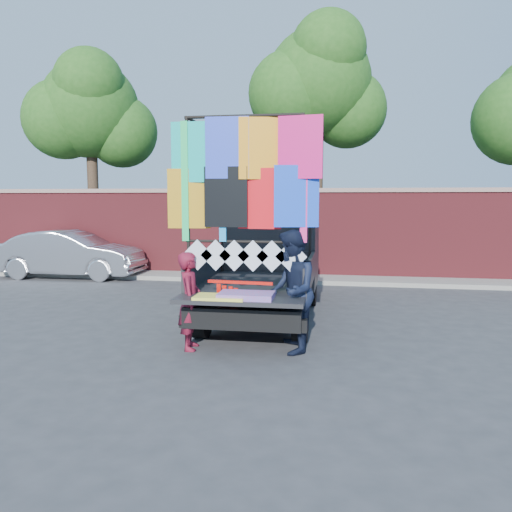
% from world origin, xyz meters
% --- Properties ---
extents(ground, '(90.00, 90.00, 0.00)m').
position_xyz_m(ground, '(0.00, 0.00, 0.00)').
color(ground, '#38383A').
rests_on(ground, ground).
extents(brick_wall, '(30.00, 0.45, 2.61)m').
position_xyz_m(brick_wall, '(0.00, 7.00, 1.33)').
color(brick_wall, maroon).
rests_on(brick_wall, ground).
extents(curb, '(30.00, 1.20, 0.12)m').
position_xyz_m(curb, '(0.00, 6.30, 0.06)').
color(curb, gray).
rests_on(curb, ground).
extents(tree_left, '(4.20, 3.30, 7.05)m').
position_xyz_m(tree_left, '(-6.48, 8.12, 5.12)').
color(tree_left, '#38281C').
rests_on(tree_left, ground).
extents(tree_mid, '(4.20, 3.30, 7.73)m').
position_xyz_m(tree_mid, '(1.02, 8.12, 5.70)').
color(tree_mid, '#38281C').
rests_on(tree_mid, ground).
extents(pickup_truck, '(2.24, 5.62, 3.54)m').
position_xyz_m(pickup_truck, '(0.30, 2.50, 0.89)').
color(pickup_truck, black).
rests_on(pickup_truck, ground).
extents(sedan, '(4.24, 1.55, 1.39)m').
position_xyz_m(sedan, '(-6.06, 5.83, 0.69)').
color(sedan, '#BABBC2').
rests_on(sedan, ground).
extents(woman, '(0.45, 0.60, 1.51)m').
position_xyz_m(woman, '(-0.52, -0.35, 0.75)').
color(woman, maroon).
rests_on(woman, ground).
extents(man, '(0.83, 1.00, 1.86)m').
position_xyz_m(man, '(1.02, -0.25, 0.93)').
color(man, black).
rests_on(man, ground).
extents(streamer_bundle, '(1.02, 0.13, 0.70)m').
position_xyz_m(streamer_bundle, '(0.14, -0.31, 0.85)').
color(streamer_bundle, red).
rests_on(streamer_bundle, ground).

